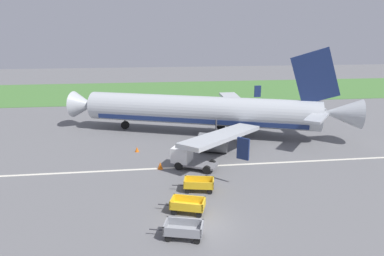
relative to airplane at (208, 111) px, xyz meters
The scene contains 10 objects.
ground_plane 22.29m from the airplane, 100.77° to the right, with size 220.00×220.00×0.00m, color slate.
grass_strip 34.72m from the airplane, 96.85° to the left, with size 220.00×28.00×0.06m, color #477A38.
apron_stripe 12.16m from the airplane, 110.52° to the right, with size 120.00×0.36×0.01m, color silver.
airplane is the anchor object (origin of this frame).
baggage_cart_nearest 23.94m from the airplane, 103.58° to the right, with size 3.62×2.01×1.07m.
baggage_cart_second_in_row 20.65m from the airplane, 103.93° to the right, with size 3.60×2.12×1.07m.
baggage_cart_third_in_row 16.97m from the airplane, 102.30° to the right, with size 3.63×1.87×1.07m.
service_truck_beside_carts 11.93m from the airplane, 109.85° to the right, with size 4.76×3.72×2.10m.
traffic_cone_near_plane 13.25m from the airplane, 120.71° to the right, with size 0.54×0.54×0.71m, color orange.
traffic_cone_mid_apron 11.06m from the airplane, 147.27° to the right, with size 0.44×0.44×0.58m, color orange.
Camera 1 is at (-3.46, -21.33, 13.09)m, focal length 32.48 mm.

